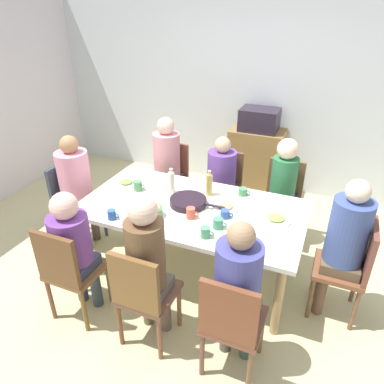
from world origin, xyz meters
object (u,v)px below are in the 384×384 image
object	(u,v)px
person_3	(76,181)
person_6	(345,239)
plate_1	(126,183)
chair_1	(223,186)
microwave	(259,120)
bowl_0	(153,211)
bottle_0	(171,181)
chair_3	(72,199)
cup_3	(205,232)
cup_5	(112,215)
side_cabinet	(255,162)
plate_0	(276,219)
person_5	(147,259)
plate_2	(226,207)
cup_0	(243,192)
chair_0	(231,321)
person_0	(237,287)
person_4	(166,160)
serving_pan	(189,202)
person_2	(72,243)
cup_4	(225,214)
cup_2	(138,186)
chair_7	(282,197)
person_7	(283,184)
chair_6	(351,265)
bottle_1	(209,184)
cup_1	(218,223)
chair_2	(69,269)
chair_5	(143,293)
person_1	(221,176)
cup_6	(191,213)
chair_4	(170,176)

from	to	relation	value
person_3	person_6	xyz separation A→B (m)	(2.59, 0.00, 0.01)
person_6	plate_1	size ratio (longest dim) A/B	5.33
chair_1	microwave	xyz separation A→B (m)	(0.15, 0.95, 0.53)
bowl_0	bottle_0	bearing A→B (deg)	94.96
chair_3	cup_3	world-z (taller)	chair_3
cup_5	side_cabinet	distance (m)	2.45
microwave	plate_0	bearing A→B (deg)	-71.70
person_5	plate_2	world-z (taller)	person_5
cup_0	microwave	world-z (taller)	microwave
chair_0	person_0	size ratio (longest dim) A/B	0.73
person_4	person_5	distance (m)	1.79
person_4	serving_pan	xyz separation A→B (m)	(0.63, -0.81, 0.02)
person_2	plate_1	distance (m)	0.99
plate_1	side_cabinet	size ratio (longest dim) A/B	0.26
cup_3	cup_4	size ratio (longest dim) A/B	0.98
person_3	cup_2	world-z (taller)	person_3
bowl_0	cup_4	distance (m)	0.62
serving_pan	bottle_0	size ratio (longest dim) A/B	2.06
plate_1	person_2	bearing A→B (deg)	-83.19
chair_7	person_7	world-z (taller)	person_7
serving_pan	person_5	bearing A→B (deg)	-87.06
person_5	plate_1	distance (m)	1.26
chair_6	bottle_1	distance (m)	1.39
person_7	bottle_0	xyz separation A→B (m)	(-0.96, -0.65, 0.14)
person_0	serving_pan	bearing A→B (deg)	129.92
chair_6	person_6	distance (m)	0.25
chair_1	cup_1	bearing A→B (deg)	-74.04
chair_2	chair_5	size ratio (longest dim) A/B	1.00
person_1	person_3	world-z (taller)	person_3
microwave	chair_6	bearing A→B (deg)	-56.48
cup_1	person_4	bearing A→B (deg)	133.19
chair_3	chair_7	world-z (taller)	same
cup_0	cup_6	xyz separation A→B (m)	(-0.30, -0.57, 0.01)
chair_2	plate_0	bearing A→B (deg)	34.77
bowl_0	cup_2	xyz separation A→B (m)	(-0.36, 0.36, -0.00)
person_1	chair_6	size ratio (longest dim) A/B	1.25
chair_2	plate_2	xyz separation A→B (m)	(0.96, 1.01, 0.24)
chair_3	cup_0	xyz separation A→B (m)	(1.75, 0.39, 0.26)
cup_3	cup_6	world-z (taller)	cup_6
cup_1	chair_1	bearing A→B (deg)	105.96
plate_0	cup_5	world-z (taller)	cup_5
chair_0	person_5	distance (m)	0.72
cup_6	plate_2	bearing A→B (deg)	49.58
person_4	cup_3	world-z (taller)	person_4
person_5	bowl_0	size ratio (longest dim) A/B	7.57
person_0	plate_0	world-z (taller)	person_0
person_1	side_cabinet	distance (m)	1.08
person_1	person_6	size ratio (longest dim) A/B	0.89
chair_2	chair_4	distance (m)	1.84
plate_0	cup_0	world-z (taller)	cup_0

